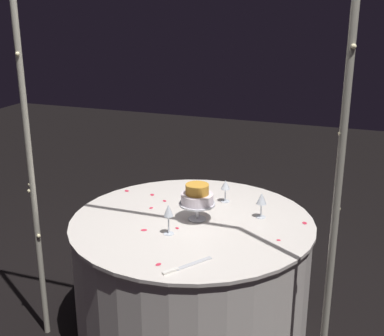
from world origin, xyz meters
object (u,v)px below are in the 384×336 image
Objects in this scene: main_table at (192,275)px; wine_glass_1 at (192,188)px; decorative_arch at (166,107)px; wine_glass_3 at (225,186)px; tiered_cake at (197,197)px; cake_knife at (184,267)px; wine_glass_2 at (168,212)px; wine_glass_0 at (262,200)px.

wine_glass_1 reaches higher than main_table.
decorative_arch is 0.99m from wine_glass_3.
tiered_cake is 0.61m from cake_knife.
tiered_cake is at bearing 77.38° from wine_glass_3.
decorative_arch is 0.65m from wine_glass_2.
wine_glass_1 reaches higher than wine_glass_3.
wine_glass_0 reaches higher than main_table.
main_table is 0.69m from cake_knife.
wine_glass_2 is 0.42m from cake_knife.
wine_glass_1 is at bearing -69.22° from main_table.
wine_glass_3 is (-0.10, -0.73, -0.66)m from decorative_arch.
tiered_cake reaches higher than wine_glass_0.
cake_knife is at bearing 106.31° from main_table.
wine_glass_1 is at bearing -82.29° from decorative_arch.
cake_knife reaches higher than main_table.
tiered_cake is 0.89× the size of cake_knife.
wine_glass_1 is at bearing 39.54° from wine_glass_3.
wine_glass_1 is 0.81m from cake_knife.
tiered_cake reaches higher than cake_knife.
wine_glass_0 is 0.63× the size of cake_knife.
wine_glass_3 is (-0.08, -0.34, -0.04)m from tiered_cake.
main_table is at bearing -73.69° from cake_knife.
wine_glass_0 is 0.46m from wine_glass_1.
cake_knife is (-0.24, 0.77, -0.12)m from wine_glass_1.
wine_glass_3 is at bearing -140.46° from wine_glass_1.
decorative_arch reaches higher than cake_knife.
cake_knife is at bearing 107.55° from wine_glass_1.
wine_glass_0 reaches higher than cake_knife.
wine_glass_1 is 0.24m from wine_glass_3.
wine_glass_1 is at bearing -60.99° from tiered_cake.
main_table is (0.00, -0.38, -1.15)m from decorative_arch.
wine_glass_2 is 0.61m from wine_glass_3.
cake_knife is at bearing 131.80° from decorative_arch.
wine_glass_2 is at bearing 92.78° from wine_glass_1.
tiered_cake is 0.40m from wine_glass_0.
cake_knife is at bearing 123.88° from wine_glass_2.
wine_glass_0 is 0.60m from wine_glass_2.
main_table is 0.61m from wine_glass_3.
decorative_arch is at bearing 90.02° from main_table.
wine_glass_1 is 0.44m from wine_glass_2.
cake_knife is (0.22, 0.74, -0.11)m from wine_glass_0.
tiered_cake is at bearing -147.27° from main_table.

